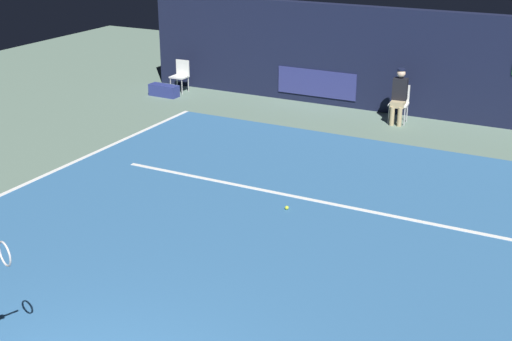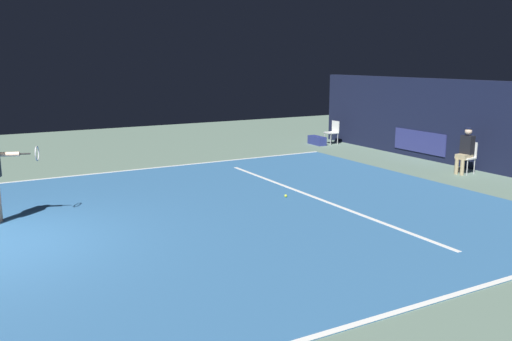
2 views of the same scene
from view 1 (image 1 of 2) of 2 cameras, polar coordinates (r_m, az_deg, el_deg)
name	(u,v)px [view 1 (image 1 of 2)]	position (r m, az deg, el deg)	size (l,w,h in m)	color
ground_plane	(270,249)	(10.86, 1.13, -6.41)	(31.07, 31.07, 0.00)	slate
court_surface	(270,249)	(10.86, 1.13, -6.39)	(10.65, 11.62, 0.01)	#336699
line_sideline_right	(17,188)	(13.82, -18.85, -1.35)	(0.10, 11.62, 0.01)	white
line_service	(321,202)	(12.53, 5.30, -2.54)	(8.31, 0.10, 0.01)	white
back_wall	(421,64)	(17.78, 13.22, 8.40)	(15.24, 0.33, 2.60)	#141933
line_judge_on_chair	(399,95)	(17.17, 11.54, 5.99)	(0.48, 0.56, 1.32)	white
courtside_chair_near	(181,74)	(19.90, -6.14, 7.78)	(0.45, 0.42, 0.88)	white
tennis_ball	(287,208)	(12.18, 2.52, -3.03)	(0.07, 0.07, 0.07)	#CCE033
equipment_bag	(164,90)	(19.55, -7.48, 6.46)	(0.84, 0.32, 0.32)	navy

